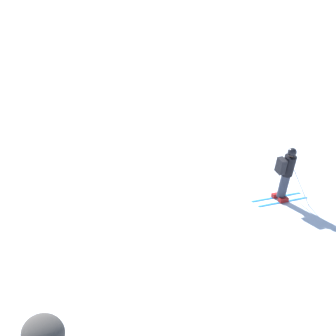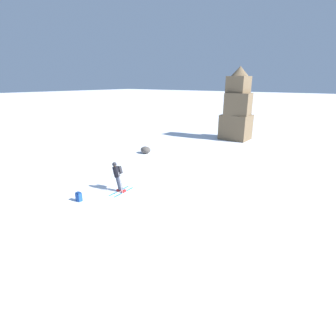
{
  "view_description": "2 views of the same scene",
  "coord_description": "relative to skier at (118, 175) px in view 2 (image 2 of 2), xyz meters",
  "views": [
    {
      "loc": [
        -14.21,
        7.66,
        6.72
      ],
      "look_at": [
        -1.57,
        3.57,
        1.59
      ],
      "focal_mm": 60.0,
      "sensor_mm": 36.0,
      "label": 1
    },
    {
      "loc": [
        9.39,
        -9.55,
        6.07
      ],
      "look_at": [
        -0.16,
        3.29,
        0.75
      ],
      "focal_mm": 28.0,
      "sensor_mm": 36.0,
      "label": 2
    }
  ],
  "objects": [
    {
      "name": "spare_backpack",
      "position": [
        -0.65,
        -2.22,
        -0.71
      ],
      "size": [
        0.31,
        0.23,
        0.5
      ],
      "rotation": [
        0.0,
        0.0,
        3.18
      ],
      "color": "#194293",
      "rests_on": "ground"
    },
    {
      "name": "ground_plane",
      "position": [
        1.32,
        -0.01,
        -0.96
      ],
      "size": [
        300.0,
        300.0,
        0.0
      ],
      "primitive_type": "plane",
      "color": "white"
    },
    {
      "name": "exposed_boulder_0",
      "position": [
        -4.25,
        7.23,
        -0.66
      ],
      "size": [
        0.93,
        0.79,
        0.6
      ],
      "primitive_type": "ellipsoid",
      "color": "#4C4742",
      "rests_on": "ground"
    },
    {
      "name": "skier",
      "position": [
        0.0,
        0.0,
        0.0
      ],
      "size": [
        1.28,
        1.68,
        1.75
      ],
      "rotation": [
        0.0,
        0.0,
        0.09
      ],
      "color": "#1E7AC6",
      "rests_on": "ground"
    },
    {
      "name": "rock_pillar",
      "position": [
        -0.31,
        17.58,
        2.2
      ],
      "size": [
        2.95,
        2.59,
        7.54
      ],
      "color": "brown",
      "rests_on": "ground"
    }
  ]
}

